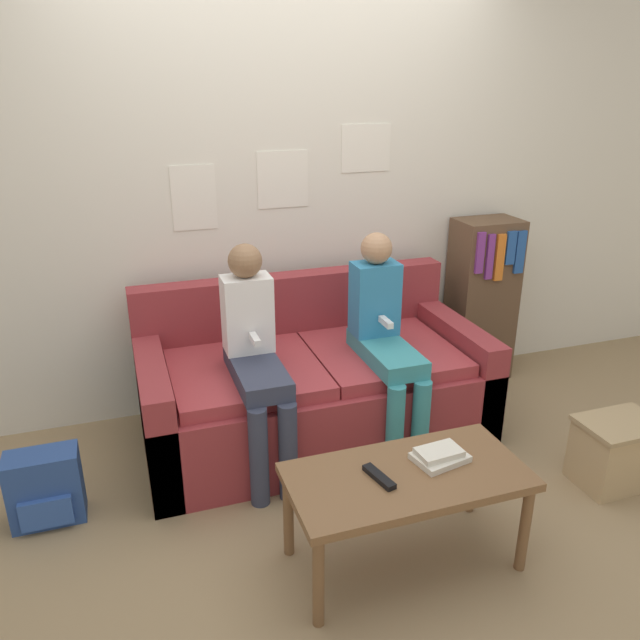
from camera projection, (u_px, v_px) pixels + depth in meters
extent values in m
plane|color=#937A56|center=(349.00, 491.00, 3.04)|extent=(10.00, 10.00, 0.00)
cube|color=silver|center=(281.00, 186.00, 3.55)|extent=(8.00, 0.06, 2.60)
cube|color=white|center=(194.00, 198.00, 3.38)|extent=(0.24, 0.00, 0.35)
cube|color=white|center=(283.00, 180.00, 3.51)|extent=(0.30, 0.00, 0.32)
cube|color=white|center=(366.00, 148.00, 3.60)|extent=(0.30, 0.00, 0.27)
cube|color=maroon|center=(314.00, 401.00, 3.43)|extent=(1.83, 0.91, 0.43)
cube|color=maroon|center=(293.00, 307.00, 3.62)|extent=(1.83, 0.14, 0.40)
cube|color=maroon|center=(156.00, 413.00, 3.15)|extent=(0.14, 0.91, 0.59)
cube|color=maroon|center=(451.00, 367.00, 3.66)|extent=(0.14, 0.91, 0.59)
cube|color=#A1343A|center=(245.00, 373.00, 3.19)|extent=(0.75, 0.75, 0.07)
cube|color=#A1343A|center=(382.00, 353.00, 3.42)|extent=(0.75, 0.75, 0.07)
cube|color=brown|center=(407.00, 477.00, 2.46)|extent=(0.95, 0.47, 0.04)
cylinder|color=brown|center=(318.00, 582.00, 2.23)|extent=(0.04, 0.04, 0.40)
cylinder|color=brown|center=(525.00, 529.00, 2.49)|extent=(0.04, 0.04, 0.40)
cylinder|color=brown|center=(288.00, 514.00, 2.58)|extent=(0.04, 0.04, 0.40)
cylinder|color=brown|center=(472.00, 474.00, 2.84)|extent=(0.04, 0.04, 0.40)
cylinder|color=#33384C|center=(259.00, 457.00, 2.87)|extent=(0.09, 0.09, 0.50)
cylinder|color=#33384C|center=(288.00, 452.00, 2.91)|extent=(0.09, 0.09, 0.50)
cube|color=#33384C|center=(257.00, 371.00, 3.03)|extent=(0.23, 0.56, 0.09)
cube|color=white|center=(247.00, 314.00, 3.09)|extent=(0.24, 0.16, 0.39)
sphere|color=#8C6647|center=(245.00, 261.00, 2.99)|extent=(0.17, 0.17, 0.17)
cube|color=white|center=(255.00, 339.00, 2.99)|extent=(0.03, 0.12, 0.03)
cylinder|color=teal|center=(395.00, 432.00, 3.07)|extent=(0.09, 0.09, 0.50)
cylinder|color=teal|center=(420.00, 427.00, 3.11)|extent=(0.09, 0.09, 0.50)
cube|color=teal|center=(386.00, 352.00, 3.24)|extent=(0.23, 0.56, 0.09)
cube|color=teal|center=(375.00, 299.00, 3.30)|extent=(0.24, 0.16, 0.39)
sphere|color=tan|center=(376.00, 248.00, 3.20)|extent=(0.16, 0.16, 0.16)
cube|color=white|center=(386.00, 322.00, 3.19)|extent=(0.03, 0.12, 0.03)
cube|color=black|center=(379.00, 477.00, 2.41)|extent=(0.08, 0.17, 0.02)
cube|color=silver|center=(440.00, 457.00, 2.53)|extent=(0.24, 0.19, 0.03)
cube|color=silver|center=(439.00, 452.00, 2.52)|extent=(0.19, 0.13, 0.03)
cube|color=brown|center=(481.00, 300.00, 4.05)|extent=(0.40, 0.28, 1.06)
cube|color=#7A3389|center=(480.00, 253.00, 3.74)|extent=(0.05, 0.02, 0.25)
cube|color=#7A3389|center=(490.00, 257.00, 3.77)|extent=(0.05, 0.02, 0.28)
cube|color=orange|center=(500.00, 258.00, 3.80)|extent=(0.06, 0.02, 0.29)
cube|color=#23519E|center=(511.00, 248.00, 3.80)|extent=(0.06, 0.02, 0.21)
cube|color=#23519E|center=(520.00, 252.00, 3.83)|extent=(0.06, 0.02, 0.27)
cube|color=tan|center=(616.00, 454.00, 3.06)|extent=(0.37, 0.27, 0.32)
cube|color=tan|center=(622.00, 424.00, 2.99)|extent=(0.39, 0.29, 0.02)
cube|color=#284789|center=(45.00, 487.00, 2.79)|extent=(0.31, 0.17, 0.34)
cube|color=#3055A5|center=(46.00, 513.00, 2.73)|extent=(0.22, 0.03, 0.14)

